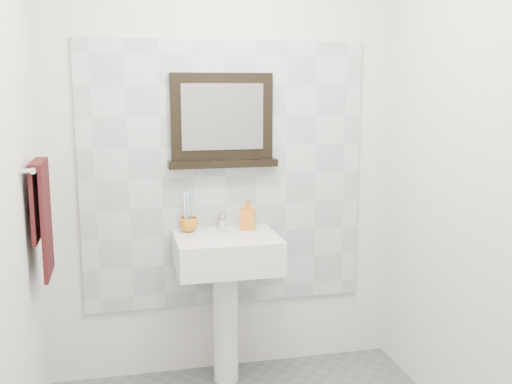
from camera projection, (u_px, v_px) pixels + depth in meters
back_wall at (224, 158)px, 3.37m from camera, size 2.00×0.01×2.50m
front_wall at (407, 281)px, 1.26m from camera, size 2.00×0.01×2.50m
right_wall at (502, 182)px, 2.54m from camera, size 0.01×2.20×2.50m
splashback at (225, 176)px, 3.38m from camera, size 1.60×0.02×1.50m
pedestal_sink at (227, 268)px, 3.25m from camera, size 0.55×0.44×0.96m
toothbrush_cup at (188, 225)px, 3.29m from camera, size 0.11×0.11×0.08m
toothbrushes at (187, 210)px, 3.28m from camera, size 0.05×0.04×0.21m
soap_dispenser at (248, 214)px, 3.34m from camera, size 0.10×0.10×0.17m
framed_mirror at (222, 123)px, 3.29m from camera, size 0.61×0.11×0.51m
towel_bar at (37, 165)px, 2.75m from camera, size 0.07×0.40×0.03m
hand_towel at (42, 210)px, 2.79m from camera, size 0.06×0.30×0.55m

